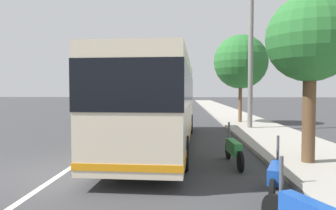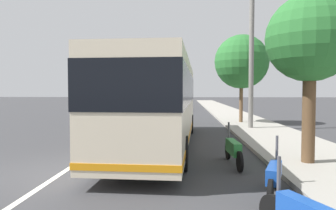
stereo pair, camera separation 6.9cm
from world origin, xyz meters
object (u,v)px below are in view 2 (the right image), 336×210
motorcycle_angled (274,177)px  utility_pole (251,61)px  motorcycle_by_tree (233,150)px  roadside_tree_near_camera (310,40)px  car_behind_bus (174,104)px  car_side_street (134,106)px  car_oncoming (141,103)px  roadside_tree_mid_block (241,62)px  coach_bus (160,99)px

motorcycle_angled → utility_pole: (11.58, -1.88, 3.52)m
motorcycle_by_tree → roadside_tree_near_camera: (-0.09, -2.19, 3.29)m
car_behind_bus → utility_pole: 21.34m
utility_pole → car_side_street: bearing=31.8°
car_behind_bus → car_oncoming: size_ratio=1.11×
car_behind_bus → roadside_tree_near_camera: (-29.21, -5.12, 3.05)m
roadside_tree_mid_block → motorcycle_angled: bearing=172.7°
coach_bus → car_oncoming: (27.78, 4.88, -1.23)m
roadside_tree_near_camera → roadside_tree_mid_block: size_ratio=0.84×
motorcycle_by_tree → utility_pole: utility_pole is taller
car_behind_bus → roadside_tree_near_camera: roadside_tree_near_camera is taller
motorcycle_by_tree → motorcycle_angled: bearing=-175.4°
motorcycle_angled → car_side_street: size_ratio=0.44×
car_oncoming → roadside_tree_near_camera: (-31.04, -9.58, 3.05)m
car_oncoming → roadside_tree_mid_block: roadside_tree_mid_block is taller
car_behind_bus → car_oncoming: 4.82m
motorcycle_by_tree → utility_pole: (8.68, -2.30, 3.51)m
car_behind_bus → car_oncoming: car_behind_bus is taller
coach_bus → car_side_street: coach_bus is taller
coach_bus → roadside_tree_near_camera: size_ratio=2.42×
coach_bus → car_behind_bus: bearing=3.3°
motorcycle_by_tree → car_behind_bus: size_ratio=0.48×
car_behind_bus → utility_pole: bearing=-167.6°
car_side_street → roadside_tree_near_camera: 25.92m
motorcycle_angled → roadside_tree_near_camera: 4.69m
motorcycle_by_tree → roadside_tree_near_camera: roadside_tree_near_camera is taller
car_oncoming → utility_pole: utility_pole is taller
car_side_street → car_oncoming: size_ratio=1.04×
motorcycle_angled → roadside_tree_mid_block: 15.50m
motorcycle_angled → motorcycle_by_tree: (2.90, 0.42, 0.02)m
car_behind_bus → car_side_street: bearing=139.2°
roadside_tree_near_camera → coach_bus: bearing=55.2°
motorcycle_angled → utility_pole: size_ratio=0.24×
motorcycle_by_tree → car_oncoming: (30.94, 7.38, 0.24)m
coach_bus → car_behind_bus: size_ratio=2.62×
utility_pole → roadside_tree_mid_block: bearing=-0.4°
coach_bus → car_side_street: 21.28m
car_behind_bus → motorcycle_angled: bearing=-176.0°
car_side_street → utility_pole: utility_pole is taller
car_behind_bus → roadside_tree_near_camera: bearing=-172.0°
motorcycle_by_tree → roadside_tree_near_camera: 3.96m
car_behind_bus → roadside_tree_mid_block: roadside_tree_mid_block is taller
motorcycle_angled → roadside_tree_mid_block: size_ratio=0.32×
motorcycle_angled → car_oncoming: 34.73m
motorcycle_by_tree → car_oncoming: car_oncoming is taller
motorcycle_by_tree → car_behind_bus: bearing=2.1°
roadside_tree_mid_block → utility_pole: utility_pole is taller
coach_bus → car_oncoming: size_ratio=2.92×
car_oncoming → utility_pole: size_ratio=0.53×
motorcycle_by_tree → utility_pole: 9.64m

